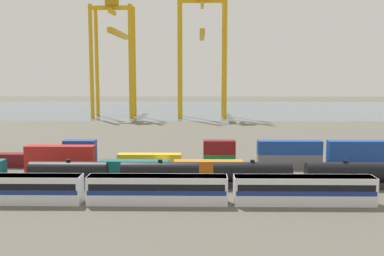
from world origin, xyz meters
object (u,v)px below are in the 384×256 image
freight_tank_row (252,174)px  shipping_container_3 (134,168)px  shipping_container_1 (61,167)px  passenger_train (157,188)px  gantry_crane_west (114,45)px  shipping_container_5 (11,160)px  gantry_crane_central (202,43)px  shipping_container_6 (80,160)px  shipping_container_9 (219,161)px

freight_tank_row → shipping_container_3: (-19.81, 8.57, -0.80)m
shipping_container_1 → shipping_container_3: size_ratio=1.00×
passenger_train → gantry_crane_west: (-28.44, 123.96, 26.43)m
shipping_container_5 → gantry_crane_central: gantry_crane_central is taller
shipping_container_3 → shipping_container_6: same height
passenger_train → gantry_crane_west: size_ratio=1.27×
shipping_container_9 → shipping_container_3: bearing=-157.0°
shipping_container_1 → gantry_crane_central: bearing=76.4°
shipping_container_1 → gantry_crane_west: size_ratio=0.26×
shipping_container_6 → shipping_container_5: bearing=180.0°
shipping_container_1 → shipping_container_9: size_ratio=2.00×
shipping_container_6 → shipping_container_9: 26.58m
shipping_container_3 → shipping_container_6: 13.03m
shipping_container_1 → shipping_container_3: bearing=0.0°
shipping_container_9 → gantry_crane_central: (-2.67, 99.67, 28.26)m
freight_tank_row → gantry_crane_central: gantry_crane_central is taller
passenger_train → gantry_crane_central: size_ratio=1.20×
shipping_container_6 → gantry_crane_central: (23.91, 99.67, 28.26)m
freight_tank_row → gantry_crane_west: size_ratio=1.50×
gantry_crane_west → freight_tank_row: bearing=-69.7°
shipping_container_3 → shipping_container_5: 25.43m
shipping_container_1 → shipping_container_5: bearing=150.6°
freight_tank_row → shipping_container_9: (-4.53, 15.06, -0.80)m
shipping_container_5 → shipping_container_9: (39.87, 0.00, 0.00)m
gantry_crane_central → shipping_container_9: bearing=-88.5°
shipping_container_3 → passenger_train: bearing=-72.0°
shipping_container_1 → shipping_container_6: 6.73m
shipping_container_9 → gantry_crane_central: bearing=91.5°
freight_tank_row → shipping_container_9: size_ratio=11.63×
passenger_train → shipping_container_6: bearing=125.3°
shipping_container_5 → shipping_container_9: bearing=0.0°
freight_tank_row → shipping_container_9: bearing=106.7°
shipping_container_6 → gantry_crane_central: gantry_crane_central is taller
shipping_container_3 → shipping_container_9: same height
shipping_container_1 → gantry_crane_west: (-9.65, 106.45, 27.27)m
shipping_container_3 → shipping_container_5: same height
passenger_train → freight_tank_row: bearing=32.3°
shipping_container_3 → gantry_crane_west: gantry_crane_west is taller
shipping_container_3 → shipping_container_1: bearing=180.0°
shipping_container_1 → shipping_container_5: size_ratio=1.00×
passenger_train → shipping_container_9: size_ratio=9.87×
shipping_container_3 → gantry_crane_central: (12.61, 106.16, 28.26)m
shipping_container_3 → shipping_container_5: (-24.59, 6.49, 0.00)m
shipping_container_6 → gantry_crane_west: 104.25m
freight_tank_row → passenger_train: bearing=-147.7°
shipping_container_3 → shipping_container_6: (-11.30, 6.49, 0.00)m
freight_tank_row → shipping_container_3: size_ratio=5.80×
shipping_container_3 → gantry_crane_central: gantry_crane_central is taller
passenger_train → shipping_container_3: (-5.69, 17.50, -0.84)m
passenger_train → shipping_container_1: passenger_train is taller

